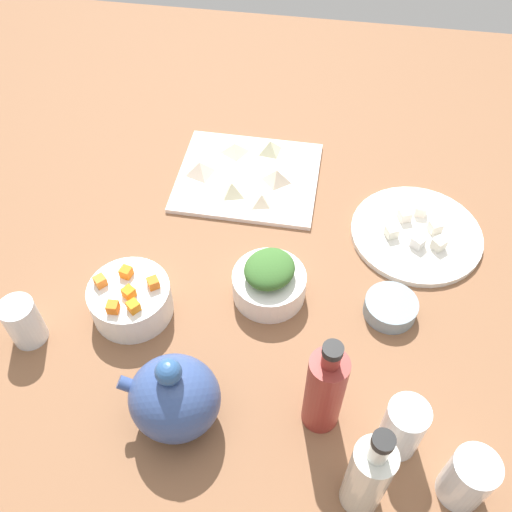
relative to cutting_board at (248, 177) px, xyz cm
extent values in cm
cube|color=brown|center=(-5.76, 24.98, -2.00)|extent=(190.00, 190.00, 3.00)
cube|color=silver|center=(0.00, 0.00, 0.00)|extent=(29.73, 25.76, 1.00)
cylinder|color=white|center=(-35.26, 10.91, 0.10)|extent=(25.44, 25.44, 1.20)
cylinder|color=white|center=(-8.80, 29.29, 2.13)|extent=(13.05, 13.05, 5.27)
cylinder|color=white|center=(14.26, 36.64, 2.67)|extent=(14.09, 14.09, 6.33)
cylinder|color=gray|center=(-30.33, 29.96, 1.08)|extent=(9.21, 9.21, 3.17)
ellipsoid|color=#364D86|center=(1.51, 54.65, 5.94)|extent=(13.58, 12.93, 12.88)
sphere|color=#2C538C|center=(1.51, 54.65, 13.90)|extent=(3.80, 3.80, 3.80)
cylinder|color=#364D86|center=(7.28, 54.65, 7.55)|extent=(5.38, 2.00, 3.93)
cylinder|color=maroon|center=(-19.94, 51.13, 7.81)|extent=(5.68, 5.68, 16.62)
cylinder|color=maroon|center=(-19.94, 51.13, 17.57)|extent=(2.56, 2.56, 2.91)
cylinder|color=black|center=(-19.94, 51.13, 19.63)|extent=(2.84, 2.84, 1.20)
cylinder|color=silver|center=(-26.54, 62.20, 7.32)|extent=(5.67, 5.67, 15.64)
cylinder|color=silver|center=(-26.54, 62.20, 17.16)|extent=(2.55, 2.55, 4.04)
cylinder|color=black|center=(-26.54, 62.20, 19.78)|extent=(2.84, 2.84, 1.20)
cylinder|color=white|center=(-40.45, 59.14, 4.55)|extent=(6.46, 6.46, 10.10)
cylinder|color=white|center=(30.00, 44.59, 4.00)|extent=(5.84, 5.84, 9.00)
cylinder|color=white|center=(-31.63, 53.41, 4.89)|extent=(6.09, 6.09, 10.78)
cube|color=orange|center=(13.54, 37.89, 6.73)|extent=(2.49, 2.49, 1.80)
cube|color=orange|center=(15.26, 33.85, 6.73)|extent=(2.17, 2.17, 1.80)
cube|color=orange|center=(19.00, 36.38, 6.73)|extent=(2.54, 2.54, 1.80)
cube|color=orange|center=(11.96, 40.44, 6.73)|extent=(2.54, 2.54, 1.80)
cube|color=orange|center=(15.23, 41.15, 6.73)|extent=(1.89, 1.89, 1.80)
cube|color=orange|center=(10.07, 35.33, 6.73)|extent=(2.51, 2.51, 1.80)
ellipsoid|color=#37652A|center=(-8.80, 29.29, 6.75)|extent=(11.82, 12.18, 3.96)
cube|color=white|center=(-32.76, 7.82, 1.80)|extent=(2.85, 2.85, 2.20)
cube|color=silver|center=(-35.22, 14.53, 1.80)|extent=(3.08, 3.08, 2.20)
cube|color=white|center=(-30.24, 12.66, 1.80)|extent=(2.95, 2.95, 2.20)
cube|color=silver|center=(-39.06, 14.39, 1.80)|extent=(3.11, 3.11, 2.20)
cube|color=silver|center=(-38.56, 10.05, 1.80)|extent=(2.94, 2.94, 2.20)
cube|color=white|center=(-35.85, 5.83, 1.80)|extent=(2.36, 2.36, 2.20)
pyramid|color=beige|center=(4.12, -7.05, 1.67)|extent=(5.84, 5.80, 2.33)
pyramid|color=beige|center=(2.36, 5.74, 1.83)|extent=(6.03, 5.81, 2.66)
pyramid|color=beige|center=(10.16, 0.88, 2.00)|extent=(6.56, 6.61, 2.99)
pyramid|color=beige|center=(-4.13, 7.68, 1.66)|extent=(5.30, 5.41, 2.32)
pyramid|color=beige|center=(-6.22, 0.77, 2.02)|extent=(5.08, 4.81, 3.04)
pyramid|color=beige|center=(-3.58, -8.37, 1.99)|extent=(5.85, 5.82, 2.97)
camera|label=1|loc=(-16.14, 89.40, 83.90)|focal=40.21mm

